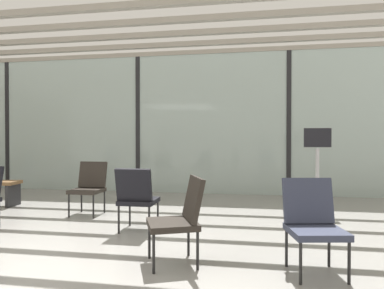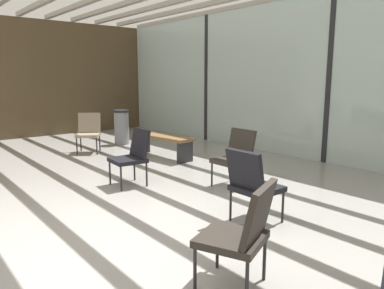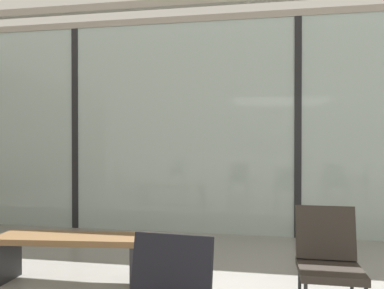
{
  "view_description": "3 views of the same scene",
  "coord_description": "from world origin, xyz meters",
  "px_view_note": "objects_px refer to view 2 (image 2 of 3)",
  "views": [
    {
      "loc": [
        2.68,
        -2.74,
        1.25
      ],
      "look_at": [
        1.18,
        5.96,
        1.12
      ],
      "focal_mm": 32.19,
      "sensor_mm": 36.0,
      "label": 1
    },
    {
      "loc": [
        3.77,
        -1.33,
        1.64
      ],
      "look_at": [
        -0.92,
        2.54,
        0.53
      ],
      "focal_mm": 34.17,
      "sensor_mm": 36.0,
      "label": 2
    },
    {
      "loc": [
        -0.54,
        -0.54,
        1.42
      ],
      "look_at": [
        -1.69,
        5.84,
        1.35
      ],
      "focal_mm": 35.4,
      "sensor_mm": 36.0,
      "label": 3
    }
  ],
  "objects_px": {
    "lounge_chair_0": "(252,182)",
    "lounge_chair_1": "(89,130)",
    "lounge_chair_6": "(133,153)",
    "trash_bin": "(122,127)",
    "waiting_bench": "(162,140)",
    "lounge_chair_5": "(236,154)",
    "lounge_chair_2": "(242,230)"
  },
  "relations": [
    {
      "from": "lounge_chair_1",
      "to": "trash_bin",
      "type": "height_order",
      "value": "lounge_chair_1"
    },
    {
      "from": "lounge_chair_2",
      "to": "lounge_chair_5",
      "type": "distance_m",
      "value": 2.82
    },
    {
      "from": "lounge_chair_6",
      "to": "trash_bin",
      "type": "height_order",
      "value": "lounge_chair_6"
    },
    {
      "from": "lounge_chair_5",
      "to": "waiting_bench",
      "type": "bearing_deg",
      "value": 172.46
    },
    {
      "from": "lounge_chair_6",
      "to": "waiting_bench",
      "type": "bearing_deg",
      "value": 136.6
    },
    {
      "from": "trash_bin",
      "to": "waiting_bench",
      "type": "bearing_deg",
      "value": -3.45
    },
    {
      "from": "lounge_chair_2",
      "to": "lounge_chair_6",
      "type": "bearing_deg",
      "value": -127.64
    },
    {
      "from": "lounge_chair_2",
      "to": "waiting_bench",
      "type": "distance_m",
      "value": 4.95
    },
    {
      "from": "lounge_chair_6",
      "to": "trash_bin",
      "type": "distance_m",
      "value": 3.63
    },
    {
      "from": "lounge_chair_1",
      "to": "trash_bin",
      "type": "relative_size",
      "value": 1.01
    },
    {
      "from": "lounge_chair_0",
      "to": "lounge_chair_2",
      "type": "relative_size",
      "value": 1.0
    },
    {
      "from": "lounge_chair_2",
      "to": "waiting_bench",
      "type": "bearing_deg",
      "value": -140.24
    },
    {
      "from": "lounge_chair_5",
      "to": "waiting_bench",
      "type": "xyz_separation_m",
      "value": [
        -2.39,
        0.31,
        -0.13
      ]
    },
    {
      "from": "lounge_chair_0",
      "to": "trash_bin",
      "type": "relative_size",
      "value": 1.01
    },
    {
      "from": "lounge_chair_0",
      "to": "waiting_bench",
      "type": "height_order",
      "value": "lounge_chair_0"
    },
    {
      "from": "lounge_chair_2",
      "to": "lounge_chair_5",
      "type": "height_order",
      "value": "same"
    },
    {
      "from": "lounge_chair_1",
      "to": "lounge_chair_5",
      "type": "height_order",
      "value": "same"
    },
    {
      "from": "lounge_chair_0",
      "to": "waiting_bench",
      "type": "relative_size",
      "value": 0.57
    },
    {
      "from": "lounge_chair_6",
      "to": "trash_bin",
      "type": "xyz_separation_m",
      "value": [
        -3.26,
        1.6,
        -0.06
      ]
    },
    {
      "from": "lounge_chair_0",
      "to": "lounge_chair_1",
      "type": "relative_size",
      "value": 1.0
    },
    {
      "from": "lounge_chair_5",
      "to": "lounge_chair_1",
      "type": "bearing_deg",
      "value": -171.04
    },
    {
      "from": "lounge_chair_0",
      "to": "waiting_bench",
      "type": "xyz_separation_m",
      "value": [
        -3.54,
        1.25,
        -0.13
      ]
    },
    {
      "from": "lounge_chair_1",
      "to": "trash_bin",
      "type": "distance_m",
      "value": 1.14
    },
    {
      "from": "lounge_chair_1",
      "to": "waiting_bench",
      "type": "xyz_separation_m",
      "value": [
        1.51,
        0.94,
        -0.13
      ]
    },
    {
      "from": "lounge_chair_6",
      "to": "trash_bin",
      "type": "relative_size",
      "value": 1.01
    },
    {
      "from": "lounge_chair_1",
      "to": "lounge_chair_5",
      "type": "distance_m",
      "value": 3.95
    },
    {
      "from": "waiting_bench",
      "to": "lounge_chair_5",
      "type": "bearing_deg",
      "value": 166.5
    },
    {
      "from": "lounge_chair_6",
      "to": "waiting_bench",
      "type": "distance_m",
      "value": 2.0
    },
    {
      "from": "lounge_chair_1",
      "to": "lounge_chair_6",
      "type": "relative_size",
      "value": 1.0
    },
    {
      "from": "lounge_chair_0",
      "to": "lounge_chair_6",
      "type": "xyz_separation_m",
      "value": [
        -2.21,
        -0.23,
        0.0
      ]
    },
    {
      "from": "waiting_bench",
      "to": "trash_bin",
      "type": "distance_m",
      "value": 1.93
    },
    {
      "from": "lounge_chair_1",
      "to": "lounge_chair_6",
      "type": "xyz_separation_m",
      "value": [
        2.84,
        -0.55,
        0.0
      ]
    }
  ]
}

